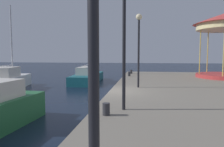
{
  "coord_description": "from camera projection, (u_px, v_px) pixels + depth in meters",
  "views": [
    {
      "loc": [
        1.78,
        -11.61,
        2.76
      ],
      "look_at": [
        -0.69,
        5.62,
        1.23
      ],
      "focal_mm": 34.71,
      "sensor_mm": 36.0,
      "label": 1
    }
  ],
  "objects": [
    {
      "name": "ground_plane",
      "position": [
        110.0,
        105.0,
        11.94
      ],
      "size": [
        120.0,
        120.0,
        0.0
      ],
      "primitive_type": "plane",
      "color": "black"
    },
    {
      "name": "lamp_post_mid_promenade",
      "position": [
        124.0,
        25.0,
        7.47
      ],
      "size": [
        0.36,
        0.36,
        4.38
      ],
      "color": "black",
      "rests_on": "quay_dock"
    },
    {
      "name": "sailboat_white",
      "position": [
        8.0,
        80.0,
        17.41
      ],
      "size": [
        3.02,
        5.87,
        6.84
      ],
      "color": "white",
      "rests_on": "ground"
    },
    {
      "name": "bollard_center",
      "position": [
        129.0,
        74.0,
        19.73
      ],
      "size": [
        0.24,
        0.24,
        0.4
      ],
      "primitive_type": "cylinder",
      "color": "#2D2D33",
      "rests_on": "quay_dock"
    },
    {
      "name": "bollard_north",
      "position": [
        106.0,
        109.0,
        6.99
      ],
      "size": [
        0.24,
        0.24,
        0.4
      ],
      "primitive_type": "cylinder",
      "color": "#2D2D33",
      "rests_on": "quay_dock"
    },
    {
      "name": "bollard_south",
      "position": [
        131.0,
        72.0,
        22.25
      ],
      "size": [
        0.24,
        0.24,
        0.4
      ],
      "primitive_type": "cylinder",
      "color": "#2D2D33",
      "rests_on": "quay_dock"
    },
    {
      "name": "sailboat_teal",
      "position": [
        87.0,
        76.0,
        21.58
      ],
      "size": [
        2.27,
        6.99,
        6.78
      ],
      "color": "#19606B",
      "rests_on": "ground"
    },
    {
      "name": "lamp_post_far_end",
      "position": [
        139.0,
        38.0,
        12.72
      ],
      "size": [
        0.36,
        0.36,
        4.33
      ],
      "color": "black",
      "rests_on": "quay_dock"
    }
  ]
}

